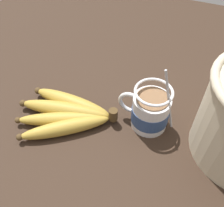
{
  "coord_description": "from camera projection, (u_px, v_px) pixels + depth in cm",
  "views": [
    {
      "loc": [
        -10.21,
        33.94,
        49.11
      ],
      "look_at": [
        3.91,
        -0.15,
        8.02
      ],
      "focal_mm": 40.0,
      "sensor_mm": 36.0,
      "label": 1
    }
  ],
  "objects": [
    {
      "name": "coffee_mug",
      "position": [
        150.0,
        111.0,
        0.54
      ],
      "size": [
        13.34,
        8.26,
        16.55
      ],
      "color": "silver",
      "rests_on": "table"
    },
    {
      "name": "banana_bunch",
      "position": [
        67.0,
        113.0,
        0.57
      ],
      "size": [
        23.23,
        16.31,
        4.16
      ],
      "color": "#4C381E",
      "rests_on": "table"
    },
    {
      "name": "table",
      "position": [
        127.0,
        127.0,
        0.59
      ],
      "size": [
        133.43,
        133.43,
        3.34
      ],
      "color": "#332319",
      "rests_on": "ground"
    }
  ]
}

